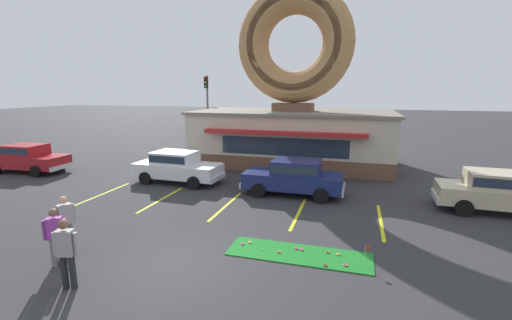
{
  "coord_description": "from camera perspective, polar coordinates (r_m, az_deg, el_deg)",
  "views": [
    {
      "loc": [
        4.45,
        -7.47,
        4.68
      ],
      "look_at": [
        0.78,
        5.0,
        2.0
      ],
      "focal_mm": 24.0,
      "sensor_mm": 36.0,
      "label": 1
    }
  ],
  "objects": [
    {
      "name": "mini_donut_near_left",
      "position": [
        10.45,
        13.49,
        -15.02
      ],
      "size": [
        0.13,
        0.13,
        0.04
      ],
      "primitive_type": "torus",
      "color": "#E5C666",
      "rests_on": "putting_mat"
    },
    {
      "name": "mini_donut_far_left",
      "position": [
        9.93,
        14.71,
        -16.58
      ],
      "size": [
        0.13,
        0.13,
        0.04
      ],
      "primitive_type": "torus",
      "color": "#D8667F",
      "rests_on": "putting_mat"
    },
    {
      "name": "pedestrian_leather_jacket_man",
      "position": [
        10.74,
        -30.4,
        -10.7
      ],
      "size": [
        0.5,
        0.42,
        1.61
      ],
      "color": "slate",
      "rests_on": "ground"
    },
    {
      "name": "ground_plane",
      "position": [
        9.88,
        -13.23,
        -16.98
      ],
      "size": [
        160.0,
        160.0,
        0.0
      ],
      "primitive_type": "plane",
      "color": "#2D2D30"
    },
    {
      "name": "putting_mat",
      "position": [
        10.33,
        7.15,
        -15.29
      ],
      "size": [
        4.12,
        1.27,
        0.03
      ],
      "primitive_type": "cube",
      "color": "#197523",
      "rests_on": "ground"
    },
    {
      "name": "parking_stripe_centre",
      "position": [
        13.46,
        7.1,
        -8.77
      ],
      "size": [
        0.12,
        3.6,
        0.01
      ],
      "primitive_type": "cube",
      "color": "yellow",
      "rests_on": "ground"
    },
    {
      "name": "car_red",
      "position": [
        23.63,
        -33.82,
        0.4
      ],
      "size": [
        4.64,
        2.14,
        1.6
      ],
      "color": "maroon",
      "rests_on": "ground"
    },
    {
      "name": "mini_donut_mid_centre",
      "position": [
        10.33,
        3.82,
        -15.04
      ],
      "size": [
        0.13,
        0.13,
        0.04
      ],
      "primitive_type": "torus",
      "color": "#D17F47",
      "rests_on": "putting_mat"
    },
    {
      "name": "parking_stripe_mid_left",
      "position": [
        14.21,
        -5.03,
        -7.61
      ],
      "size": [
        0.12,
        3.6,
        0.01
      ],
      "primitive_type": "cube",
      "color": "yellow",
      "rests_on": "ground"
    },
    {
      "name": "trash_bin",
      "position": [
        21.35,
        -11.47,
        0.13
      ],
      "size": [
        0.57,
        0.57,
        0.97
      ],
      "color": "#51565B",
      "rests_on": "ground"
    },
    {
      "name": "mini_donut_mid_right",
      "position": [
        10.79,
        -2.26,
        -13.8
      ],
      "size": [
        0.13,
        0.13,
        0.04
      ],
      "primitive_type": "torus",
      "color": "#D8667F",
      "rests_on": "putting_mat"
    },
    {
      "name": "mini_donut_mid_left",
      "position": [
        10.58,
        6.7,
        -14.42
      ],
      "size": [
        0.13,
        0.13,
        0.04
      ],
      "primitive_type": "torus",
      "color": "#D8667F",
      "rests_on": "putting_mat"
    },
    {
      "name": "pedestrian_blue_sweater_man",
      "position": [
        9.43,
        -29.1,
        -13.06
      ],
      "size": [
        0.58,
        0.33,
        1.74
      ],
      "color": "#232328",
      "rests_on": "ground"
    },
    {
      "name": "mini_donut_near_right",
      "position": [
        10.89,
        -1.05,
        -13.53
      ],
      "size": [
        0.13,
        0.13,
        0.04
      ],
      "primitive_type": "torus",
      "color": "#E5C666",
      "rests_on": "putting_mat"
    },
    {
      "name": "mini_donut_extra",
      "position": [
        9.81,
        11.47,
        -16.8
      ],
      "size": [
        0.13,
        0.13,
        0.04
      ],
      "primitive_type": "torus",
      "color": "brown",
      "rests_on": "putting_mat"
    },
    {
      "name": "pedestrian_hooded_kid",
      "position": [
        11.59,
        -29.14,
        -8.81
      ],
      "size": [
        0.36,
        0.57,
        1.67
      ],
      "color": "slate",
      "rests_on": "ground"
    },
    {
      "name": "mini_donut_far_right",
      "position": [
        10.54,
        7.58,
        -14.55
      ],
      "size": [
        0.13,
        0.13,
        0.04
      ],
      "primitive_type": "torus",
      "color": "#D8667F",
      "rests_on": "putting_mat"
    },
    {
      "name": "traffic_light_pole",
      "position": [
        28.83,
        -8.15,
        9.62
      ],
      "size": [
        0.28,
        0.47,
        5.8
      ],
      "color": "#595B60",
      "rests_on": "ground"
    },
    {
      "name": "parking_stripe_mid_right",
      "position": [
        13.36,
        20.07,
        -9.58
      ],
      "size": [
        0.12,
        3.6,
        0.01
      ],
      "primitive_type": "cube",
      "color": "yellow",
      "rests_on": "ground"
    },
    {
      "name": "donut_shop_building",
      "position": [
        21.78,
        6.24,
        9.12
      ],
      "size": [
        12.3,
        6.75,
        10.96
      ],
      "color": "brown",
      "rests_on": "ground"
    },
    {
      "name": "car_white",
      "position": [
        17.91,
        -13.02,
        -0.92
      ],
      "size": [
        4.62,
        2.1,
        1.6
      ],
      "color": "silver",
      "rests_on": "ground"
    },
    {
      "name": "putting_flag_pin",
      "position": [
        9.96,
        17.97,
        -14.19
      ],
      "size": [
        0.13,
        0.01,
        0.55
      ],
      "color": "silver",
      "rests_on": "putting_mat"
    },
    {
      "name": "car_navy",
      "position": [
        15.51,
        6.38,
        -2.64
      ],
      "size": [
        4.57,
        2.01,
        1.6
      ],
      "color": "navy",
      "rests_on": "ground"
    },
    {
      "name": "parking_stripe_left",
      "position": [
        15.51,
        -15.47,
        -6.33
      ],
      "size": [
        0.12,
        3.6,
        0.01
      ],
      "primitive_type": "cube",
      "color": "yellow",
      "rests_on": "ground"
    },
    {
      "name": "golf_ball",
      "position": [
        10.46,
        1.24,
        -14.63
      ],
      "size": [
        0.04,
        0.04,
        0.04
      ],
      "primitive_type": "sphere",
      "color": "white",
      "rests_on": "putting_mat"
    },
    {
      "name": "mini_donut_far_centre",
      "position": [
        10.51,
        11.84,
        -14.78
      ],
      "size": [
        0.13,
        0.13,
        0.04
      ],
      "primitive_type": "torus",
      "color": "#A5724C",
      "rests_on": "putting_mat"
    },
    {
      "name": "parking_stripe_far_left",
      "position": [
        17.25,
        -24.02,
        -5.12
      ],
      "size": [
        0.12,
        3.6,
        0.01
      ],
      "primitive_type": "cube",
      "color": "yellow",
      "rests_on": "ground"
    },
    {
      "name": "car_champagne",
      "position": [
        16.17,
        35.48,
        -4.19
      ],
      "size": [
        4.63,
        2.14,
        1.6
      ],
      "color": "#BCAD89",
      "rests_on": "ground"
    }
  ]
}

